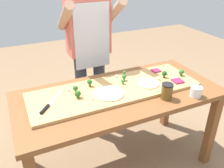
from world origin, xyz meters
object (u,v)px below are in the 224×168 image
at_px(cheese_crumble_b, 93,99).
at_px(cheese_crumble_e, 69,90).
at_px(prep_table, 119,104).
at_px(broccoli_floret_front_left, 181,72).
at_px(cook_center, 89,44).
at_px(broccoli_floret_back_mid, 164,74).
at_px(flour_cup, 196,92).
at_px(broccoli_floret_center_right, 124,77).
at_px(sauce_jar, 167,91).
at_px(broccoli_floret_back_right, 75,88).
at_px(cheese_crumble_f, 157,91).
at_px(broccoli_floret_center_left, 124,72).
at_px(cheese_crumble_d, 159,79).
at_px(pizza_whole_white_garlic, 109,93).
at_px(broccoli_floret_front_right, 123,81).
at_px(cheese_crumble_a, 167,74).
at_px(pizza_slice_far_right, 178,81).
at_px(broccoli_floret_back_left, 78,94).
at_px(cheese_crumble_c, 116,76).
at_px(pizza_slice_near_right, 156,71).
at_px(chefs_knife, 49,105).
at_px(pizza_whole_cheese_artichoke, 148,83).

height_order(cheese_crumble_b, cheese_crumble_e, cheese_crumble_e).
bearing_deg(prep_table, broccoli_floret_front_left, 0.13).
bearing_deg(cook_center, cheese_crumble_b, -108.52).
distance_m(broccoli_floret_back_mid, flour_cup, 0.34).
relative_size(prep_table, broccoli_floret_center_right, 29.36).
height_order(broccoli_floret_back_mid, sauce_jar, sauce_jar).
bearing_deg(broccoli_floret_front_left, broccoli_floret_back_right, 173.78).
bearing_deg(cheese_crumble_f, cheese_crumble_b, 168.84).
xyz_separation_m(broccoli_floret_center_left, sauce_jar, (0.13, -0.45, 0.01)).
relative_size(cheese_crumble_d, cheese_crumble_f, 1.51).
distance_m(flour_cup, cook_center, 1.09).
xyz_separation_m(pizza_whole_white_garlic, broccoli_floret_front_right, (0.17, 0.10, 0.02)).
bearing_deg(cheese_crumble_a, cook_center, 132.94).
distance_m(broccoli_floret_center_right, flour_cup, 0.59).
relative_size(broccoli_floret_front_right, cheese_crumble_d, 2.09).
xyz_separation_m(prep_table, broccoli_floret_back_mid, (0.45, 0.03, 0.17)).
bearing_deg(pizza_slice_far_right, cook_center, 126.92).
height_order(broccoli_floret_back_left, cheese_crumble_a, broccoli_floret_back_left).
bearing_deg(broccoli_floret_center_left, broccoli_floret_center_right, -119.42).
relative_size(broccoli_floret_front_left, cheese_crumble_b, 4.98).
relative_size(cheese_crumble_c, cheese_crumble_d, 0.94).
xyz_separation_m(prep_table, broccoli_floret_center_right, (0.11, 0.13, 0.16)).
bearing_deg(broccoli_floret_front_right, broccoli_floret_center_left, 58.59).
height_order(pizza_slice_near_right, sauce_jar, sauce_jar).
height_order(cheese_crumble_b, cheese_crumble_f, cheese_crumble_f).
bearing_deg(cheese_crumble_c, cheese_crumble_f, -63.42).
relative_size(cheese_crumble_c, flour_cup, 0.21).
relative_size(pizza_slice_near_right, cook_center, 0.04).
bearing_deg(pizza_whole_white_garlic, cheese_crumble_b, -169.13).
xyz_separation_m(broccoli_floret_back_mid, broccoli_floret_center_right, (-0.34, 0.10, -0.00)).
relative_size(broccoli_floret_center_right, cheese_crumble_c, 2.91).
xyz_separation_m(broccoli_floret_back_right, cook_center, (0.31, 0.53, 0.16)).
bearing_deg(pizza_slice_near_right, broccoli_floret_front_right, -166.25).
bearing_deg(cook_center, pizza_slice_far_right, -53.08).
height_order(prep_table, cook_center, cook_center).
relative_size(chefs_knife, cheese_crumble_c, 13.22).
bearing_deg(flour_cup, broccoli_floret_front_right, 139.43).
height_order(pizza_slice_far_right, cheese_crumble_b, same).
bearing_deg(pizza_slice_near_right, cheese_crumble_c, 174.34).
height_order(pizza_whole_cheese_artichoke, pizza_slice_near_right, pizza_whole_cheese_artichoke).
bearing_deg(sauce_jar, prep_table, 141.17).
distance_m(broccoli_floret_back_left, flour_cup, 0.91).
bearing_deg(broccoli_floret_back_mid, pizza_whole_white_garlic, -174.47).
bearing_deg(pizza_whole_white_garlic, flour_cup, -24.46).
bearing_deg(broccoli_floret_front_left, cheese_crumble_f, -156.89).
xyz_separation_m(broccoli_floret_center_left, broccoli_floret_back_right, (-0.49, -0.12, 0.01)).
bearing_deg(pizza_whole_white_garlic, broccoli_floret_back_right, 150.79).
xyz_separation_m(prep_table, cheese_crumble_d, (0.39, 0.01, 0.14)).
bearing_deg(cheese_crumble_c, cheese_crumble_b, -140.96).
distance_m(pizza_whole_cheese_artichoke, cheese_crumble_d, 0.13).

